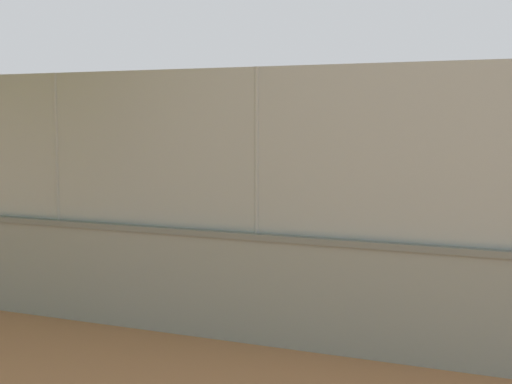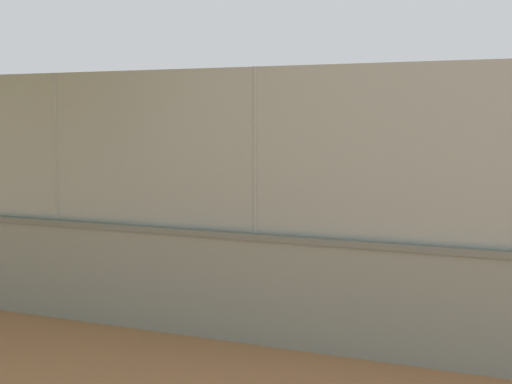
# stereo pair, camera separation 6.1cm
# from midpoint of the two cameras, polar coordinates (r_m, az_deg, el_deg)

# --- Properties ---
(ground_plane) EXTENTS (260.00, 260.00, 0.00)m
(ground_plane) POSITION_cam_midpoint_polar(r_m,az_deg,el_deg) (18.97, 12.47, -3.60)
(ground_plane) COLOR #A36B42
(perimeter_wall) EXTENTS (29.58, 1.03, 1.45)m
(perimeter_wall) POSITION_cam_midpoint_polar(r_m,az_deg,el_deg) (9.69, 8.65, -7.73)
(perimeter_wall) COLOR gray
(perimeter_wall) RESTS_ON ground_plane
(fence_panel_on_wall) EXTENTS (29.05, 0.75, 2.13)m
(fence_panel_on_wall) POSITION_cam_midpoint_polar(r_m,az_deg,el_deg) (9.45, 8.80, 2.86)
(fence_panel_on_wall) COLOR gray
(fence_panel_on_wall) RESTS_ON perimeter_wall
(player_near_wall_returning) EXTENTS (1.26, 0.75, 1.61)m
(player_near_wall_returning) POSITION_cam_midpoint_polar(r_m,az_deg,el_deg) (16.79, 3.24, -1.37)
(player_near_wall_returning) COLOR #591919
(player_near_wall_returning) RESTS_ON ground_plane
(player_foreground_swinging) EXTENTS (0.71, 1.05, 1.58)m
(player_foreground_swinging) POSITION_cam_midpoint_polar(r_m,az_deg,el_deg) (21.67, -2.57, 0.08)
(player_foreground_swinging) COLOR black
(player_foreground_swinging) RESTS_ON ground_plane
(sports_ball) EXTENTS (0.22, 0.22, 0.22)m
(sports_ball) POSITION_cam_midpoint_polar(r_m,az_deg,el_deg) (15.52, 1.67, -0.94)
(sports_ball) COLOR #3399D8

